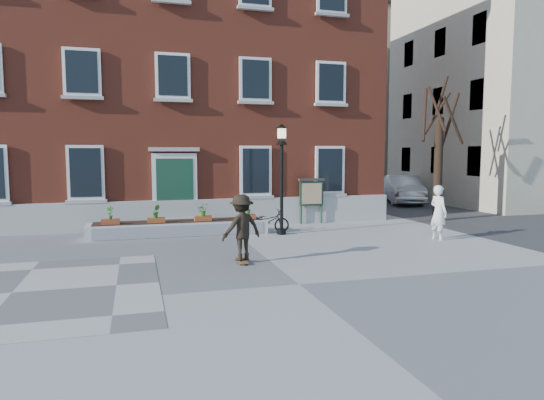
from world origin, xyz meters
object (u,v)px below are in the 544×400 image
object	(u,v)px
bicycle	(267,221)
lamp_post	(282,164)
notice_board	(311,193)
bystander	(438,213)
parked_car	(403,189)
skateboarder	(242,228)

from	to	relation	value
bicycle	lamp_post	distance (m)	2.20
notice_board	bystander	bearing A→B (deg)	-58.77
bystander	lamp_post	size ratio (longest dim) A/B	0.47
lamp_post	notice_board	distance (m)	3.20
notice_board	lamp_post	bearing A→B (deg)	-131.56
lamp_post	bicycle	bearing A→B (deg)	131.14
lamp_post	parked_car	bearing A→B (deg)	40.11
parked_car	skateboarder	distance (m)	17.32
skateboarder	notice_board	bearing A→B (deg)	55.51
parked_car	bystander	distance (m)	11.88
notice_board	skateboarder	size ratio (longest dim) A/B	1.02
parked_car	lamp_post	world-z (taller)	lamp_post
bicycle	notice_board	distance (m)	3.04
bystander	notice_board	size ratio (longest dim) A/B	0.99
bystander	lamp_post	xyz separation A→B (m)	(-4.76, 2.45, 1.62)
parked_car	skateboarder	xyz separation A→B (m)	(-12.17, -12.32, 0.14)
lamp_post	bystander	bearing A→B (deg)	-27.20
parked_car	lamp_post	bearing A→B (deg)	-119.78
lamp_post	notice_board	bearing A→B (deg)	48.44
parked_car	notice_board	bearing A→B (deg)	-122.23
bicycle	skateboarder	xyz separation A→B (m)	(-1.93, -4.49, 0.52)
parked_car	notice_board	xyz separation A→B (m)	(-7.90, -6.10, 0.45)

